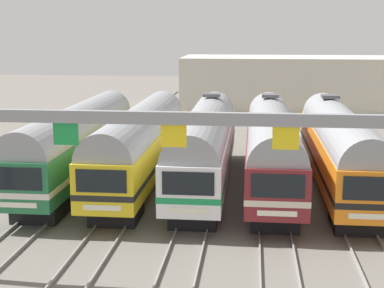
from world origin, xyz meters
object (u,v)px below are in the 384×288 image
catenary_gantry (174,147)px  commuter_train_maroon (272,145)px  commuter_train_white (205,143)px  commuter_train_yellow (140,142)px  commuter_train_orange (340,146)px  commuter_train_green (77,141)px

catenary_gantry → commuter_train_maroon: bearing=74.1°
commuter_train_white → catenary_gantry: 13.73m
commuter_train_yellow → commuter_train_orange: commuter_train_orange is taller
commuter_train_green → catenary_gantry: (7.70, -13.49, 2.53)m
commuter_train_green → catenary_gantry: bearing=-60.3°
commuter_train_white → catenary_gantry: (0.00, -13.50, 2.53)m
commuter_train_green → commuter_train_yellow: 3.85m
commuter_train_green → catenary_gantry: 15.74m
commuter_train_white → commuter_train_green: bearing=-180.0°
commuter_train_yellow → catenary_gantry: size_ratio=0.88×
commuter_train_yellow → commuter_train_white: (3.85, 0.00, 0.00)m
commuter_train_white → commuter_train_orange: 7.70m
commuter_train_yellow → catenary_gantry: 14.26m
catenary_gantry → commuter_train_orange: bearing=60.3°
commuter_train_yellow → commuter_train_white: 3.85m
commuter_train_maroon → commuter_train_orange: bearing=0.0°
commuter_train_green → commuter_train_yellow: bearing=0.0°
commuter_train_white → catenary_gantry: bearing=-90.0°
commuter_train_yellow → commuter_train_orange: (11.55, 0.00, 0.00)m
commuter_train_white → commuter_train_orange: (7.70, 0.00, 0.00)m
commuter_train_orange → catenary_gantry: bearing=-119.7°
commuter_train_orange → catenary_gantry: size_ratio=0.88×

